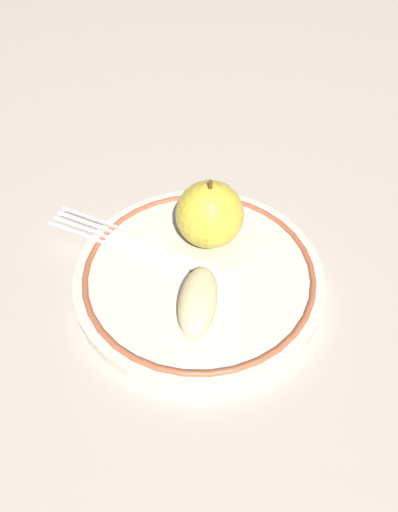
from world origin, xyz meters
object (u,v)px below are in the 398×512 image
(plate, at_px, (199,275))
(apple_red_whole, at_px, (210,214))
(apple_slice_front, at_px, (198,301))
(fork, at_px, (142,246))

(plate, xyz_separation_m, apple_red_whole, (-0.03, -0.03, 0.04))
(plate, distance_m, apple_red_whole, 0.06)
(apple_slice_front, relative_size, fork, 0.46)
(apple_slice_front, xyz_separation_m, fork, (0.02, -0.09, -0.01))
(apple_red_whole, height_order, fork, apple_red_whole)
(apple_red_whole, xyz_separation_m, fork, (0.06, -0.02, -0.03))
(plate, height_order, fork, fork)
(apple_red_whole, bearing_deg, plate, 49.30)
(apple_red_whole, bearing_deg, apple_slice_front, 55.76)
(apple_red_whole, xyz_separation_m, apple_slice_front, (0.05, 0.07, -0.02))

